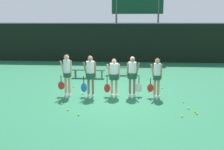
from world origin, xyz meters
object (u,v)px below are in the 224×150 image
at_px(player_1, 90,73).
at_px(tennis_ball_0, 83,94).
at_px(tennis_ball_4, 183,102).
at_px(player_0, 67,72).
at_px(player_4, 157,75).
at_px(tennis_ball_10, 162,88).
at_px(tennis_ball_3, 79,115).
at_px(tennis_ball_6, 197,114).
at_px(player_3, 132,73).
at_px(scoreboard, 137,9).
at_px(tennis_ball_11, 195,112).
at_px(tennis_ball_1, 62,104).
at_px(bench_courtside, 88,71).
at_px(player_2, 114,74).
at_px(tennis_ball_5, 182,116).
at_px(tennis_ball_9, 189,108).
at_px(bench_far, 123,68).
at_px(tennis_ball_2, 68,110).
at_px(tennis_ball_7, 149,91).
at_px(tennis_ball_8, 74,87).

relative_size(player_1, tennis_ball_0, 25.23).
bearing_deg(tennis_ball_4, player_0, 172.37).
height_order(player_4, tennis_ball_10, player_4).
distance_m(tennis_ball_3, tennis_ball_6, 4.08).
xyz_separation_m(player_1, player_3, (1.77, 0.19, -0.03)).
xyz_separation_m(player_1, tennis_ball_4, (3.79, -0.62, -1.01)).
height_order(scoreboard, tennis_ball_11, scoreboard).
xyz_separation_m(player_0, tennis_ball_0, (0.63, 0.24, -1.03)).
distance_m(player_1, tennis_ball_1, 1.82).
xyz_separation_m(tennis_ball_3, tennis_ball_6, (4.05, 0.42, 0.00)).
relative_size(bench_courtside, player_2, 1.14).
xyz_separation_m(tennis_ball_4, tennis_ball_5, (-0.34, -1.59, -0.00)).
bearing_deg(tennis_ball_0, tennis_ball_10, 19.33).
bearing_deg(tennis_ball_1, tennis_ball_0, 68.81).
distance_m(tennis_ball_0, tennis_ball_11, 4.82).
bearing_deg(scoreboard, tennis_ball_4, -81.37).
xyz_separation_m(tennis_ball_6, tennis_ball_9, (-0.16, 0.56, -0.00)).
xyz_separation_m(tennis_ball_3, tennis_ball_5, (3.50, 0.13, 0.00)).
xyz_separation_m(bench_far, player_4, (1.60, -4.55, 0.56)).
distance_m(player_1, tennis_ball_11, 4.47).
relative_size(player_1, tennis_ball_1, 26.26).
height_order(player_0, tennis_ball_2, player_0).
xyz_separation_m(tennis_ball_7, tennis_ball_11, (1.48, -2.61, 0.00)).
bearing_deg(tennis_ball_10, tennis_ball_1, -146.86).
xyz_separation_m(bench_courtside, tennis_ball_10, (3.91, -2.17, -0.37)).
bearing_deg(bench_far, tennis_ball_9, -73.77).
relative_size(tennis_ball_2, tennis_ball_6, 0.98).
bearing_deg(player_4, tennis_ball_5, -77.99).
bearing_deg(tennis_ball_5, tennis_ball_0, 147.22).
bearing_deg(tennis_ball_1, player_0, 93.03).
distance_m(player_0, tennis_ball_8, 1.78).
xyz_separation_m(tennis_ball_1, tennis_ball_3, (0.90, -1.16, -0.00)).
height_order(tennis_ball_3, tennis_ball_10, tennis_ball_10).
distance_m(tennis_ball_8, tennis_ball_11, 6.00).
distance_m(scoreboard, tennis_ball_11, 13.06).
bearing_deg(player_0, player_4, -5.64).
bearing_deg(player_0, tennis_ball_0, 14.46).
bearing_deg(tennis_ball_6, player_2, 145.62).
xyz_separation_m(scoreboard, tennis_ball_9, (1.75, -11.91, -4.05)).
bearing_deg(player_3, scoreboard, 81.60).
bearing_deg(tennis_ball_11, tennis_ball_2, -178.00).
bearing_deg(tennis_ball_11, tennis_ball_6, -88.64).
relative_size(player_3, tennis_ball_11, 24.08).
height_order(player_4, tennis_ball_1, player_4).
relative_size(player_1, tennis_ball_2, 25.95).
xyz_separation_m(player_1, player_4, (2.78, 0.08, -0.06)).
xyz_separation_m(player_0, tennis_ball_11, (5.02, -1.75, -1.03)).
relative_size(tennis_ball_7, tennis_ball_8, 0.99).
distance_m(tennis_ball_2, tennis_ball_5, 4.01).
height_order(player_1, tennis_ball_6, player_1).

